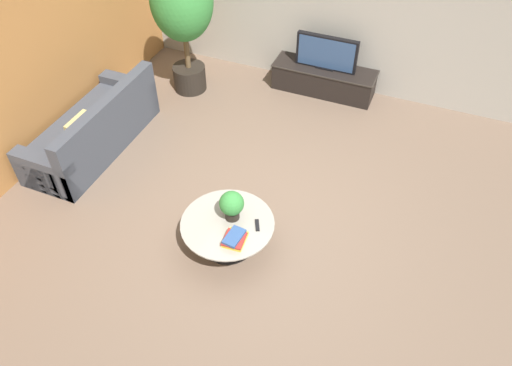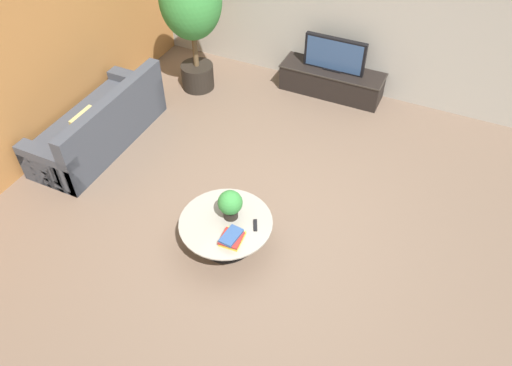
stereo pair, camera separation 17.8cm
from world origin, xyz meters
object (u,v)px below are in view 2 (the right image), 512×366
object	(u,v)px
potted_palm_tall	(191,8)
potted_plant_tabletop	(230,204)
media_console	(332,81)
couch_by_wall	(100,126)
television	(335,55)
coffee_table	(226,229)

from	to	relation	value
potted_palm_tall	potted_plant_tabletop	size ratio (longest dim) A/B	5.67
media_console	couch_by_wall	distance (m)	3.54
media_console	television	xyz separation A→B (m)	(-0.00, -0.00, 0.46)
television	potted_palm_tall	bearing A→B (deg)	-159.86
television	couch_by_wall	world-z (taller)	television
television	couch_by_wall	bearing A→B (deg)	-134.79
television	potted_plant_tabletop	bearing A→B (deg)	-91.11
television	potted_plant_tabletop	size ratio (longest dim) A/B	2.61
potted_plant_tabletop	coffee_table	bearing A→B (deg)	-98.97
television	potted_palm_tall	xyz separation A→B (m)	(-1.98, -0.73, 0.65)
media_console	television	world-z (taller)	television
coffee_table	potted_plant_tabletop	distance (m)	0.33
coffee_table	couch_by_wall	xyz separation A→B (m)	(-2.41, 0.90, 0.01)
television	coffee_table	size ratio (longest dim) A/B	0.91
media_console	television	distance (m)	0.46
coffee_table	couch_by_wall	bearing A→B (deg)	159.52
potted_palm_tall	media_console	bearing A→B (deg)	20.18
television	coffee_table	xyz separation A→B (m)	(-0.08, -3.41, -0.41)
television	couch_by_wall	size ratio (longest dim) A/B	0.45
coffee_table	potted_palm_tall	size ratio (longest dim) A/B	0.51
coffee_table	potted_plant_tabletop	bearing A→B (deg)	81.03
coffee_table	potted_palm_tall	distance (m)	3.46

